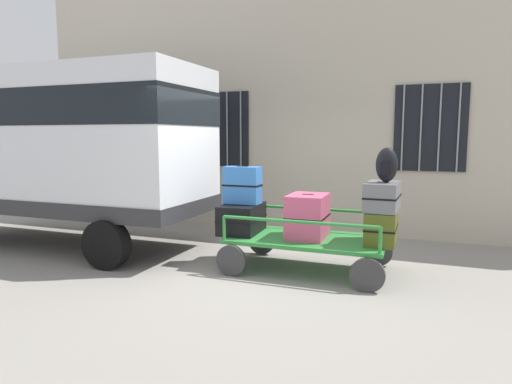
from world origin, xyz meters
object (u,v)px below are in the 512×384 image
(van, at_px, (62,141))
(suitcase_center_bottom, at_px, (381,227))
(suitcase_left_bottom, at_px, (242,218))
(suitcase_midleft_bottom, at_px, (308,216))
(suitcase_left_middle, at_px, (242,185))
(suitcase_center_middle, at_px, (382,196))
(backpack, at_px, (387,165))
(luggage_cart, at_px, (307,244))

(van, distance_m, suitcase_center_bottom, 5.34)
(suitcase_left_bottom, bearing_deg, van, -179.83)
(van, xyz_separation_m, suitcase_midleft_bottom, (4.25, 0.01, -1.01))
(suitcase_midleft_bottom, bearing_deg, suitcase_left_middle, 178.54)
(van, relative_size, suitcase_left_middle, 9.26)
(suitcase_center_bottom, xyz_separation_m, suitcase_center_middle, (0.00, 0.01, 0.40))
(van, distance_m, suitcase_center_middle, 5.27)
(suitcase_center_bottom, relative_size, suitcase_center_middle, 0.97)
(van, bearing_deg, suitcase_center_bottom, 0.36)
(suitcase_left_bottom, relative_size, suitcase_left_middle, 1.50)
(suitcase_left_middle, xyz_separation_m, backpack, (2.00, -0.03, 0.34))
(luggage_cart, relative_size, backpack, 5.01)
(van, distance_m, suitcase_midleft_bottom, 4.37)
(luggage_cart, height_order, suitcase_center_bottom, suitcase_center_bottom)
(van, bearing_deg, suitcase_left_bottom, 0.17)
(van, height_order, backpack, van)
(suitcase_left_bottom, height_order, backpack, backpack)
(suitcase_midleft_bottom, distance_m, backpack, 1.25)
(suitcase_center_bottom, height_order, backpack, backpack)
(van, height_order, suitcase_center_middle, van)
(suitcase_left_middle, height_order, suitcase_center_bottom, suitcase_left_middle)
(van, bearing_deg, luggage_cart, 0.18)
(luggage_cart, distance_m, suitcase_left_middle, 1.25)
(van, distance_m, suitcase_left_middle, 3.33)
(suitcase_left_middle, xyz_separation_m, suitcase_midleft_bottom, (0.98, -0.03, -0.39))
(suitcase_left_bottom, relative_size, suitcase_center_middle, 1.17)
(suitcase_left_bottom, height_order, suitcase_center_bottom, suitcase_center_bottom)
(luggage_cart, relative_size, suitcase_left_bottom, 2.71)
(luggage_cart, height_order, suitcase_left_middle, suitcase_left_middle)
(van, bearing_deg, suitcase_center_middle, 0.51)
(suitcase_left_bottom, bearing_deg, suitcase_center_bottom, 0.69)
(suitcase_midleft_bottom, bearing_deg, van, -179.88)
(suitcase_left_middle, relative_size, suitcase_center_middle, 0.78)
(suitcase_center_bottom, distance_m, backpack, 0.81)
(suitcase_midleft_bottom, height_order, suitcase_center_bottom, suitcase_midleft_bottom)
(suitcase_midleft_bottom, height_order, backpack, backpack)
(suitcase_center_middle, bearing_deg, suitcase_left_bottom, -178.92)
(luggage_cart, height_order, suitcase_left_bottom, suitcase_left_bottom)
(luggage_cart, relative_size, suitcase_center_middle, 3.17)
(suitcase_left_middle, bearing_deg, backpack, -0.94)
(suitcase_midleft_bottom, xyz_separation_m, suitcase_center_middle, (0.98, 0.04, 0.32))
(suitcase_left_middle, bearing_deg, van, -179.40)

